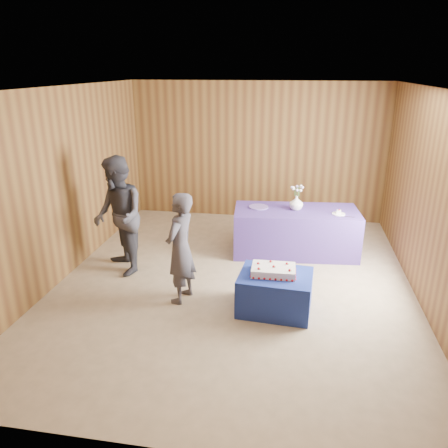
% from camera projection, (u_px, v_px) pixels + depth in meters
% --- Properties ---
extents(ground, '(6.00, 6.00, 0.00)m').
position_uv_depth(ground, '(234.00, 282.00, 6.33)').
color(ground, tan).
rests_on(ground, ground).
extents(room_shell, '(5.04, 6.04, 2.72)m').
position_uv_depth(room_shell, '(235.00, 159.00, 5.71)').
color(room_shell, brown).
rests_on(room_shell, ground).
extents(cake_table, '(0.95, 0.77, 0.50)m').
position_uv_depth(cake_table, '(275.00, 292.00, 5.54)').
color(cake_table, navy).
rests_on(cake_table, ground).
extents(serving_table, '(2.07, 1.08, 0.75)m').
position_uv_depth(serving_table, '(295.00, 231.00, 7.22)').
color(serving_table, '#442E7F').
rests_on(serving_table, ground).
extents(sheet_cake, '(0.58, 0.40, 0.13)m').
position_uv_depth(sheet_cake, '(273.00, 270.00, 5.46)').
color(sheet_cake, white).
rests_on(sheet_cake, cake_table).
extents(vase, '(0.28, 0.28, 0.23)m').
position_uv_depth(vase, '(296.00, 203.00, 7.07)').
color(vase, white).
rests_on(vase, serving_table).
extents(flower_spray, '(0.21, 0.21, 0.16)m').
position_uv_depth(flower_spray, '(297.00, 188.00, 6.99)').
color(flower_spray, '#2C6E2F').
rests_on(flower_spray, vase).
extents(platter, '(0.41, 0.41, 0.02)m').
position_uv_depth(platter, '(259.00, 207.00, 7.21)').
color(platter, '#6751A2').
rests_on(platter, serving_table).
extents(plate, '(0.21, 0.21, 0.01)m').
position_uv_depth(plate, '(339.00, 214.00, 6.88)').
color(plate, white).
rests_on(plate, serving_table).
extents(cake_slice, '(0.07, 0.07, 0.08)m').
position_uv_depth(cake_slice, '(339.00, 212.00, 6.87)').
color(cake_slice, white).
rests_on(cake_slice, plate).
extents(knife, '(0.26, 0.06, 0.00)m').
position_uv_depth(knife, '(346.00, 217.00, 6.78)').
color(knife, '#B6B7BB').
rests_on(knife, serving_table).
extents(guest_left, '(0.47, 0.61, 1.48)m').
position_uv_depth(guest_left, '(180.00, 248.00, 5.62)').
color(guest_left, '#3A3843').
rests_on(guest_left, ground).
extents(guest_right, '(1.05, 1.09, 1.77)m').
position_uv_depth(guest_right, '(119.00, 216.00, 6.38)').
color(guest_right, '#33343E').
rests_on(guest_right, ground).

